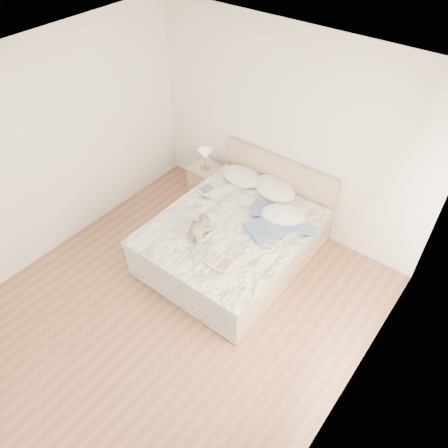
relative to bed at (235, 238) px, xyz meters
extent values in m
cube|color=brown|center=(0.00, -1.19, -0.31)|extent=(4.00, 4.50, 0.00)
cube|color=white|center=(0.00, -1.19, 2.39)|extent=(4.00, 4.50, 0.00)
cube|color=white|center=(0.00, 1.06, 1.04)|extent=(4.00, 0.02, 2.70)
cube|color=white|center=(-2.00, -1.19, 1.04)|extent=(0.02, 4.50, 2.70)
cube|color=white|center=(2.00, -1.19, 1.04)|extent=(0.02, 4.50, 2.70)
cube|color=white|center=(1.99, -0.89, 1.14)|extent=(0.02, 1.30, 1.10)
cube|color=tan|center=(0.00, -0.04, -0.21)|extent=(1.68, 2.08, 0.20)
cube|color=white|center=(0.00, -0.04, 0.04)|extent=(1.60, 2.00, 0.30)
cube|color=white|center=(0.00, -0.09, 0.23)|extent=(1.72, 2.05, 0.10)
cube|color=tan|center=(0.00, 1.00, 0.19)|extent=(1.70, 0.06, 1.00)
cube|color=tan|center=(-1.04, 0.70, -0.03)|extent=(0.47, 0.42, 0.56)
cylinder|color=#49453F|center=(-1.05, 0.69, 0.26)|extent=(0.14, 0.14, 0.02)
cylinder|color=#393430|center=(-1.05, 0.69, 0.37)|extent=(0.03, 0.03, 0.20)
cone|color=#F2E4CC|center=(-1.05, 0.69, 0.49)|extent=(0.21, 0.21, 0.14)
ellipsoid|color=silver|center=(-0.46, 0.77, 0.33)|extent=(0.63, 0.47, 0.18)
ellipsoid|color=white|center=(0.05, 0.81, 0.33)|extent=(0.76, 0.63, 0.20)
ellipsoid|color=white|center=(0.42, 0.42, 0.33)|extent=(0.66, 0.57, 0.17)
cube|color=white|center=(-0.58, 0.24, 0.32)|extent=(0.35, 0.26, 0.02)
cube|color=#FBF0CC|center=(0.28, -0.68, 0.32)|extent=(0.34, 0.23, 0.02)
camera|label=1|loc=(2.35, -3.25, 3.92)|focal=35.00mm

